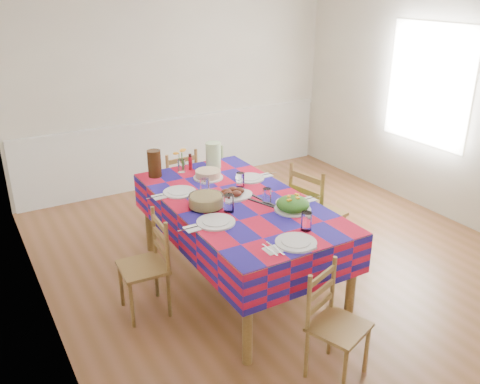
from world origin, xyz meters
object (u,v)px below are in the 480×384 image
Objects in this scene: chair_right at (314,214)px; meat_platter at (233,194)px; chair_left at (148,266)px; dining_table at (238,210)px; green_pitcher at (213,155)px; chair_far at (178,189)px; chair_near at (334,325)px; tea_pitcher at (154,163)px.

meat_platter is at bearing 71.57° from chair_right.
dining_table is at bearing 93.51° from chair_left.
chair_left is (-1.08, -0.86, -0.54)m from green_pitcher.
chair_right is at bearing 93.10° from chair_left.
chair_left is at bearing 52.64° from chair_far.
chair_left is at bearing -179.84° from dining_table.
chair_left is 0.86× the size of chair_right.
chair_far is (0.02, 2.74, 0.04)m from chair_near.
meat_platter reaches higher than dining_table.
green_pitcher is 1.00× the size of tea_pitcher.
dining_table is 5.75× the size of meat_platter.
green_pitcher reaches higher than chair_left.
chair_right reaches higher than meat_platter.
chair_right is (0.87, -0.10, -0.37)m from meat_platter.
chair_left is (-0.87, -0.09, -0.44)m from meat_platter.
tea_pitcher reaches higher than chair_far.
chair_right is at bearing -52.72° from green_pitcher.
chair_far is (0.00, 1.37, -0.29)m from dining_table.
tea_pitcher is 0.32× the size of chair_near.
dining_table is at bearing 85.01° from chair_far.
green_pitcher is at bearing 25.28° from chair_right.
chair_far is (0.00, 1.28, -0.41)m from meat_platter.
green_pitcher and tea_pitcher have the same top height.
chair_far is at bearing 89.79° from meat_platter.
chair_far is at bearing 89.85° from dining_table.
chair_far is (0.42, 0.45, -0.52)m from tea_pitcher.
tea_pitcher is 0.80m from chair_far.
tea_pitcher is 1.65m from chair_right.
chair_near is 0.82× the size of chair_right.
green_pitcher reaches higher than meat_platter.
green_pitcher reaches higher than dining_table.
meat_platter is 1.53m from chair_near.
meat_platter is at bearing 84.95° from chair_far.
meat_platter is 0.37× the size of chair_right.
meat_platter is 1.41× the size of tea_pitcher.
chair_far reaches higher than meat_platter.
dining_table is 8.11× the size of green_pitcher.
green_pitcher is 2.31m from chair_near.
green_pitcher is (0.21, 0.86, 0.23)m from dining_table.
meat_platter is at bearing 90.75° from dining_table.
chair_right is (1.73, -0.01, 0.07)m from chair_left.
chair_left reaches higher than chair_near.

